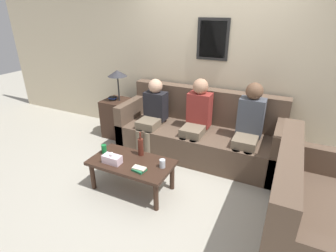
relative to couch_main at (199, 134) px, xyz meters
name	(u,v)px	position (x,y,z in m)	size (l,w,h in m)	color
ground_plane	(185,169)	(0.00, -0.54, -0.33)	(16.00, 16.00, 0.00)	#ADA899
wall_back	(212,66)	(0.00, 0.46, 0.97)	(9.00, 0.08, 2.60)	beige
couch_main	(199,134)	(0.00, 0.00, 0.00)	(2.45, 0.89, 0.99)	brown
couch_side	(311,218)	(1.56, -1.25, 0.00)	(0.89, 1.58, 0.99)	brown
coffee_table	(132,165)	(-0.44, -1.24, 0.01)	(1.03, 0.55, 0.40)	#382319
side_table_with_lamp	(118,115)	(-1.50, -0.03, 0.06)	(0.46, 0.46, 1.19)	#382319
wine_bottle	(141,146)	(-0.41, -1.05, 0.19)	(0.07, 0.07, 0.32)	#562319
drinking_glass	(162,163)	(-0.03, -1.19, 0.12)	(0.07, 0.07, 0.10)	silver
book_stack	(139,169)	(-0.24, -1.37, 0.09)	(0.16, 0.14, 0.05)	#237547
soda_can	(104,149)	(-0.86, -1.22, 0.13)	(0.07, 0.07, 0.12)	#197A38
tissue_box	(112,159)	(-0.63, -1.37, 0.12)	(0.23, 0.12, 0.15)	silver
person_left	(153,113)	(-0.71, -0.19, 0.30)	(0.34, 0.57, 1.14)	#756651
person_middle	(197,117)	(0.00, -0.13, 0.33)	(0.34, 0.59, 1.21)	#756651
person_right	(249,125)	(0.75, -0.13, 0.35)	(0.34, 0.59, 1.24)	#756651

